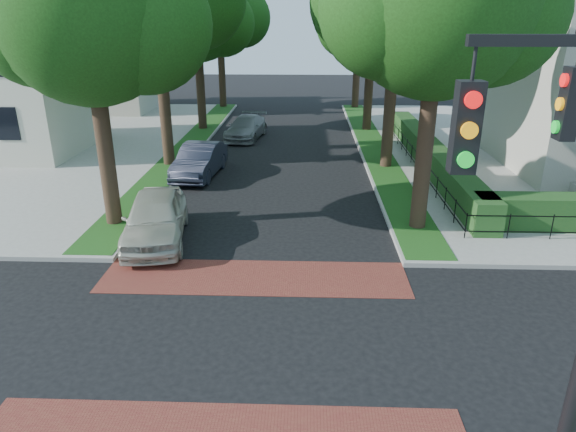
% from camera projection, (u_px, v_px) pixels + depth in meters
% --- Properties ---
extents(ground, '(120.00, 120.00, 0.00)m').
position_uv_depth(ground, '(241.00, 341.00, 12.14)').
color(ground, black).
rests_on(ground, ground).
extents(crosswalk_far, '(9.00, 2.20, 0.01)m').
position_uv_depth(crosswalk_far, '(254.00, 277.00, 15.12)').
color(crosswalk_far, maroon).
rests_on(crosswalk_far, ground).
extents(grass_strip_ne, '(1.60, 29.80, 0.02)m').
position_uv_depth(grass_strip_ne, '(374.00, 146.00, 29.69)').
color(grass_strip_ne, '#194413').
rests_on(grass_strip_ne, sidewalk_ne).
extents(grass_strip_nw, '(1.60, 29.80, 0.02)m').
position_uv_depth(grass_strip_nw, '(189.00, 145.00, 30.05)').
color(grass_strip_nw, '#194413').
rests_on(grass_strip_nw, sidewalk_nw).
extents(tree_right_near, '(7.75, 6.67, 10.66)m').
position_uv_depth(tree_right_near, '(441.00, 1.00, 15.93)').
color(tree_right_near, black).
rests_on(tree_right_near, sidewalk_ne).
extents(tree_right_far, '(7.25, 6.23, 9.74)m').
position_uv_depth(tree_right_far, '(374.00, 21.00, 32.01)').
color(tree_right_far, black).
rests_on(tree_right_far, sidewalk_ne).
extents(tree_right_back, '(7.50, 6.45, 10.20)m').
position_uv_depth(tree_right_back, '(360.00, 15.00, 40.26)').
color(tree_right_back, black).
rests_on(tree_right_back, sidewalk_ne).
extents(tree_left_near, '(7.50, 6.45, 10.20)m').
position_uv_depth(tree_left_near, '(93.00, 14.00, 16.42)').
color(tree_left_near, black).
rests_on(tree_left_near, sidewalk_nw).
extents(tree_left_far, '(7.00, 6.02, 9.86)m').
position_uv_depth(tree_left_far, '(199.00, 18.00, 32.29)').
color(tree_left_far, black).
rests_on(tree_left_far, sidewalk_nw).
extents(tree_left_back, '(7.75, 6.66, 10.44)m').
position_uv_depth(tree_left_back, '(221.00, 13.00, 40.58)').
color(tree_left_back, black).
rests_on(tree_left_back, sidewalk_nw).
extents(hedge_main_road, '(1.00, 18.00, 1.20)m').
position_uv_depth(hedge_main_road, '(431.00, 155.00, 25.58)').
color(hedge_main_road, '#18471E').
rests_on(hedge_main_road, sidewalk_ne).
extents(fence_main_road, '(0.06, 18.00, 0.90)m').
position_uv_depth(fence_main_road, '(414.00, 157.00, 25.66)').
color(fence_main_road, black).
rests_on(fence_main_road, sidewalk_ne).
extents(house_left_far, '(10.00, 9.00, 10.14)m').
position_uv_depth(house_left_far, '(93.00, 45.00, 40.62)').
color(house_left_far, beige).
rests_on(house_left_far, sidewalk_nw).
extents(parked_car_front, '(2.72, 5.12, 1.66)m').
position_uv_depth(parked_car_front, '(155.00, 218.00, 17.34)').
color(parked_car_front, beige).
rests_on(parked_car_front, ground).
extents(parked_car_middle, '(2.05, 4.81, 1.54)m').
position_uv_depth(parked_car_middle, '(200.00, 160.00, 24.46)').
color(parked_car_middle, '#222533').
rests_on(parked_car_middle, ground).
extents(parked_car_rear, '(2.58, 4.95, 1.37)m').
position_uv_depth(parked_car_rear, '(246.00, 128.00, 32.15)').
color(parked_car_rear, gray).
rests_on(parked_car_rear, ground).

